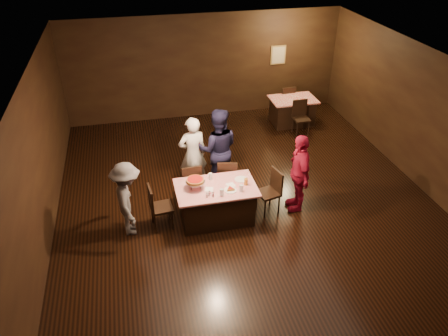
{
  "coord_description": "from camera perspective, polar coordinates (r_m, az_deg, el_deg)",
  "views": [
    {
      "loc": [
        -2.21,
        -7.08,
        5.61
      ],
      "look_at": [
        -0.54,
        0.21,
        1.0
      ],
      "focal_mm": 35.0,
      "sensor_mm": 36.0,
      "label": 1
    }
  ],
  "objects": [
    {
      "name": "room",
      "position": [
        8.2,
        4.02,
        6.49
      ],
      "size": [
        10.0,
        10.04,
        3.02
      ],
      "color": "black",
      "rests_on": "ground"
    },
    {
      "name": "main_table",
      "position": [
        8.85,
        -1.04,
        -4.57
      ],
      "size": [
        1.6,
        1.0,
        0.77
      ],
      "primitive_type": "cube",
      "color": "#A70B18",
      "rests_on": "ground"
    },
    {
      "name": "back_table",
      "position": [
        12.91,
        8.89,
        7.36
      ],
      "size": [
        1.3,
        0.9,
        0.77
      ],
      "primitive_type": "cube",
      "color": "red",
      "rests_on": "ground"
    },
    {
      "name": "chair_far_left",
      "position": [
        9.35,
        -4.4,
        -1.79
      ],
      "size": [
        0.45,
        0.45,
        0.95
      ],
      "primitive_type": "cube",
      "rotation": [
        0.0,
        0.0,
        3.22
      ],
      "color": "black",
      "rests_on": "ground"
    },
    {
      "name": "chair_far_right",
      "position": [
        9.47,
        0.38,
        -1.2
      ],
      "size": [
        0.49,
        0.49,
        0.95
      ],
      "primitive_type": "cube",
      "rotation": [
        0.0,
        0.0,
        2.96
      ],
      "color": "black",
      "rests_on": "ground"
    },
    {
      "name": "chair_end_left",
      "position": [
        8.68,
        -8.19,
        -5.0
      ],
      "size": [
        0.46,
        0.46,
        0.95
      ],
      "primitive_type": "cube",
      "rotation": [
        0.0,
        0.0,
        1.67
      ],
      "color": "black",
      "rests_on": "ground"
    },
    {
      "name": "chair_end_right",
      "position": [
        9.04,
        5.8,
        -3.16
      ],
      "size": [
        0.51,
        0.51,
        0.95
      ],
      "primitive_type": "cube",
      "rotation": [
        0.0,
        0.0,
        -1.32
      ],
      "color": "black",
      "rests_on": "ground"
    },
    {
      "name": "chair_back_near",
      "position": [
        12.29,
        10.07,
        6.41
      ],
      "size": [
        0.42,
        0.42,
        0.95
      ],
      "primitive_type": "cube",
      "rotation": [
        0.0,
        0.0,
        0.01
      ],
      "color": "black",
      "rests_on": "ground"
    },
    {
      "name": "chair_back_far",
      "position": [
        13.39,
        8.02,
        8.75
      ],
      "size": [
        0.45,
        0.45,
        0.95
      ],
      "primitive_type": "cube",
      "rotation": [
        0.0,
        0.0,
        3.21
      ],
      "color": "black",
      "rests_on": "ground"
    },
    {
      "name": "diner_white_jacket",
      "position": [
        9.58,
        -4.1,
        1.86
      ],
      "size": [
        0.68,
        0.49,
        1.74
      ],
      "primitive_type": "imported",
      "rotation": [
        0.0,
        0.0,
        3.27
      ],
      "color": "silver",
      "rests_on": "ground"
    },
    {
      "name": "diner_navy_hoodie",
      "position": [
        9.59,
        -0.8,
        2.51
      ],
      "size": [
        1.03,
        0.87,
        1.89
      ],
      "primitive_type": "imported",
      "rotation": [
        0.0,
        0.0,
        2.96
      ],
      "color": "black",
      "rests_on": "ground"
    },
    {
      "name": "diner_grey_knit",
      "position": [
        8.49,
        -12.47,
        -3.99
      ],
      "size": [
        0.63,
        1.02,
        1.54
      ],
      "primitive_type": "imported",
      "rotation": [
        0.0,
        0.0,
        1.63
      ],
      "color": "#59595F",
      "rests_on": "ground"
    },
    {
      "name": "diner_red_shirt",
      "position": [
        9.04,
        9.76,
        -0.61
      ],
      "size": [
        0.52,
        1.04,
        1.71
      ],
      "primitive_type": "imported",
      "rotation": [
        0.0,
        0.0,
        -1.68
      ],
      "color": "#AC1334",
      "rests_on": "ground"
    },
    {
      "name": "pizza_stand",
      "position": [
        8.51,
        -3.78,
        -1.64
      ],
      "size": [
        0.38,
        0.38,
        0.22
      ],
      "color": "black",
      "rests_on": "main_table"
    },
    {
      "name": "plate_with_slice",
      "position": [
        8.51,
        0.84,
        -2.81
      ],
      "size": [
        0.25,
        0.25,
        0.06
      ],
      "color": "white",
      "rests_on": "main_table"
    },
    {
      "name": "plate_empty",
      "position": [
        8.85,
        2.22,
        -1.48
      ],
      "size": [
        0.25,
        0.25,
        0.01
      ],
      "primitive_type": "cylinder",
      "color": "white",
      "rests_on": "main_table"
    },
    {
      "name": "glass_front_left",
      "position": [
        8.35,
        -0.3,
        -3.19
      ],
      "size": [
        0.08,
        0.08,
        0.14
      ],
      "primitive_type": "cylinder",
      "color": "silver",
      "rests_on": "main_table"
    },
    {
      "name": "glass_front_right",
      "position": [
        8.47,
        2.27,
        -2.65
      ],
      "size": [
        0.08,
        0.08,
        0.14
      ],
      "primitive_type": "cylinder",
      "color": "silver",
      "rests_on": "main_table"
    },
    {
      "name": "glass_amber",
      "position": [
        8.67,
        2.89,
        -1.8
      ],
      "size": [
        0.08,
        0.08,
        0.14
      ],
      "primitive_type": "cylinder",
      "color": "#BF7F26",
      "rests_on": "main_table"
    },
    {
      "name": "glass_back",
      "position": [
        8.83,
        -1.79,
        -1.1
      ],
      "size": [
        0.08,
        0.08,
        0.14
      ],
      "primitive_type": "cylinder",
      "color": "silver",
      "rests_on": "main_table"
    },
    {
      "name": "condiments",
      "position": [
        8.34,
        -1.87,
        -3.44
      ],
      "size": [
        0.17,
        0.1,
        0.09
      ],
      "color": "silver",
      "rests_on": "main_table"
    },
    {
      "name": "napkin_center",
      "position": [
        8.68,
        0.88,
        -2.24
      ],
      "size": [
        0.19,
        0.19,
        0.01
      ],
      "primitive_type": "cube",
      "rotation": [
        0.0,
        0.0,
        0.21
      ],
      "color": "white",
      "rests_on": "main_table"
    },
    {
      "name": "napkin_left",
      "position": [
        8.56,
        -1.97,
        -2.79
      ],
      "size": [
        0.21,
        0.21,
        0.01
      ],
      "primitive_type": "cube",
      "rotation": [
        0.0,
        0.0,
        -0.35
      ],
      "color": "white",
      "rests_on": "main_table"
    }
  ]
}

